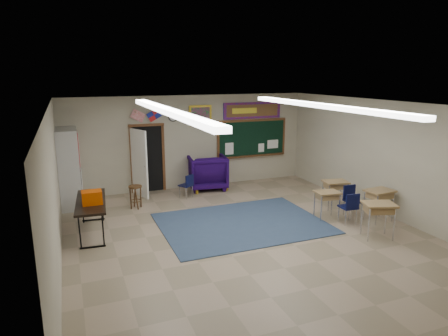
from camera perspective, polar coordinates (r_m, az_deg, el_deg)
name	(u,v)px	position (r m, az deg, el deg)	size (l,w,h in m)	color
floor	(248,237)	(9.34, 3.48, -9.74)	(9.00, 9.00, 0.00)	gray
back_wall	(190,142)	(12.99, -4.86, 3.72)	(8.00, 0.04, 3.00)	#B3AE91
front_wall	(409,258)	(5.37, 24.90, -11.64)	(8.00, 0.04, 3.00)	#B3AE91
left_wall	(54,193)	(8.07, -23.10, -3.27)	(0.04, 9.00, 3.00)	#B3AE91
right_wall	(390,160)	(11.13, 22.60, 1.12)	(0.04, 9.00, 3.00)	#B3AE91
ceiling	(250,105)	(8.62, 3.76, 8.93)	(8.00, 9.00, 0.04)	silver
area_rug	(242,223)	(10.09, 2.58, -7.88)	(4.00, 3.00, 0.02)	#2E4058
fluorescent_strips	(250,108)	(8.63, 3.75, 8.54)	(3.86, 6.00, 0.10)	white
doorway	(145,160)	(12.59, -11.18, 1.15)	(1.10, 0.89, 2.16)	black
chalkboard	(252,139)	(13.75, 4.02, 4.11)	(2.55, 0.14, 1.30)	#5B341A
bulletin_board	(252,110)	(13.63, 4.08, 8.21)	(2.10, 0.05, 0.55)	#A4100E
framed_art_print	(200,115)	(12.95, -3.40, 7.51)	(0.75, 0.05, 0.65)	#AD8D21
wall_clock	(173,117)	(12.70, -7.29, 7.31)	(0.32, 0.05, 0.32)	black
wall_flags	(146,113)	(12.48, -11.09, 7.67)	(1.16, 0.06, 0.70)	red
storage_cabinet	(69,168)	(11.90, -21.25, -0.02)	(0.59, 1.25, 2.20)	#AEAEA9
wingback_armchair	(207,172)	(12.94, -2.46, -0.56)	(1.18, 1.22, 1.11)	#170537
student_chair_reading	(186,186)	(12.08, -5.47, -2.56)	(0.36, 0.36, 0.73)	black
student_chair_desk_a	(348,208)	(10.43, 17.30, -5.45)	(0.41, 0.41, 0.81)	black
student_chair_desk_b	(353,202)	(10.95, 17.94, -4.60)	(0.41, 0.41, 0.81)	black
student_desk_front_left	(327,204)	(10.62, 14.48, -4.94)	(0.65, 0.52, 0.72)	olive
student_desk_front_right	(335,193)	(11.47, 15.57, -3.48)	(0.73, 0.60, 0.78)	olive
student_desk_back_left	(378,219)	(9.74, 21.14, -6.75)	(0.82, 0.71, 0.82)	olive
student_desk_back_right	(379,204)	(10.85, 21.24, -4.76)	(0.72, 0.57, 0.82)	olive
folding_table	(92,216)	(9.84, -18.35, -6.47)	(0.80, 1.98, 1.10)	black
wooden_stool	(136,197)	(11.36, -12.51, -4.01)	(0.36, 0.36, 0.64)	#4D3417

